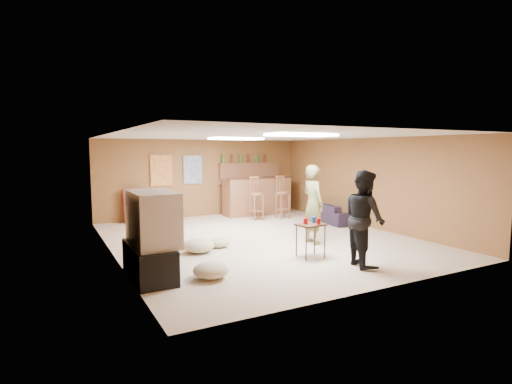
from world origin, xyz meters
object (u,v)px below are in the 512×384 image
person_olive (313,204)px  tray_table (311,241)px  sofa (332,212)px  person_black (364,218)px  tv_body (153,218)px  bar_counter (257,196)px

person_olive → tray_table: size_ratio=2.66×
sofa → person_olive: bearing=140.0°
person_olive → sofa: person_olive is taller
person_olive → person_black: size_ratio=1.01×
sofa → tv_body: bearing=121.9°
person_black → sofa: (2.14, 3.47, -0.55)m
bar_counter → person_olive: bearing=-100.9°
tv_body → bar_counter: tv_body is taller
tv_body → person_olive: size_ratio=0.68×
tray_table → person_olive: bearing=51.8°
tv_body → person_olive: 3.48m
person_black → tv_body: bearing=87.1°
person_olive → tv_body: bearing=102.4°
bar_counter → sofa: (1.20, -2.00, -0.30)m
tray_table → bar_counter: bearing=73.1°
person_black → tray_table: 1.07m
bar_counter → person_black: (-0.94, -5.47, 0.24)m
person_olive → sofa: (1.93, 1.78, -0.56)m
tv_body → person_black: person_black is taller
tv_body → person_black: size_ratio=0.69×
tray_table → tv_body: bearing=175.7°
tv_body → sofa: 5.92m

